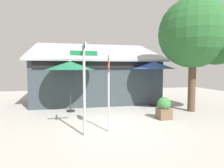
# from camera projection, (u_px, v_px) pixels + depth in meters

# --- Properties ---
(ground_plane) EXTENTS (28.00, 28.00, 0.10)m
(ground_plane) POSITION_uv_depth(u_px,v_px,m) (120.00, 124.00, 8.01)
(ground_plane) COLOR #ADA8A0
(cafe_building) EXTENTS (8.72, 5.27, 4.43)m
(cafe_building) POSITION_uv_depth(u_px,v_px,m) (95.00, 79.00, 13.59)
(cafe_building) COLOR #333D42
(cafe_building) RESTS_ON ground
(street_sign_post) EXTENTS (0.91, 0.97, 3.16)m
(street_sign_post) POSITION_uv_depth(u_px,v_px,m) (84.00, 80.00, 6.35)
(street_sign_post) COLOR #A8AAB2
(street_sign_post) RESTS_ON ground
(stop_sign) EXTENTS (0.11, 0.71, 2.87)m
(stop_sign) POSITION_uv_depth(u_px,v_px,m) (109.00, 79.00, 6.79)
(stop_sign) COLOR #A8AAB2
(stop_sign) RESTS_ON ground
(patio_umbrella_forest_green_left) EXTENTS (2.67, 2.67, 2.81)m
(patio_umbrella_forest_green_left) POSITION_uv_depth(u_px,v_px,m) (70.00, 66.00, 10.05)
(patio_umbrella_forest_green_left) COLOR black
(patio_umbrella_forest_green_left) RESTS_ON ground
(patio_umbrella_royal_blue_center) EXTENTS (2.65, 2.65, 2.87)m
(patio_umbrella_royal_blue_center) POSITION_uv_depth(u_px,v_px,m) (153.00, 65.00, 11.53)
(patio_umbrella_royal_blue_center) COLOR black
(patio_umbrella_royal_blue_center) RESTS_ON ground
(shade_tree) EXTENTS (4.22, 3.73, 6.12)m
(shade_tree) POSITION_uv_depth(u_px,v_px,m) (199.00, 35.00, 9.98)
(shade_tree) COLOR brown
(shade_tree) RESTS_ON ground
(sidewalk_planter) EXTENTS (0.62, 0.62, 1.03)m
(sidewalk_planter) POSITION_uv_depth(u_px,v_px,m) (164.00, 108.00, 8.68)
(sidewalk_planter) COLOR brown
(sidewalk_planter) RESTS_ON ground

